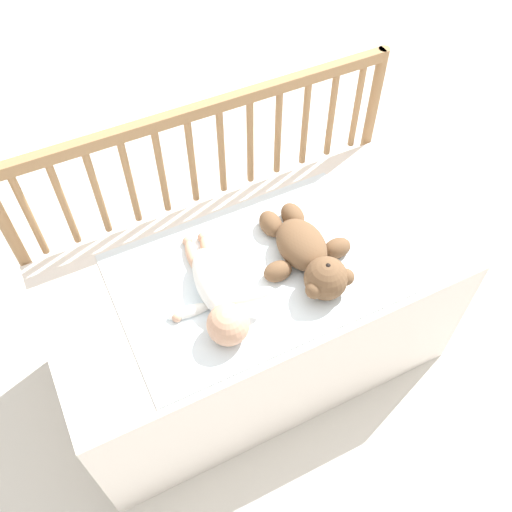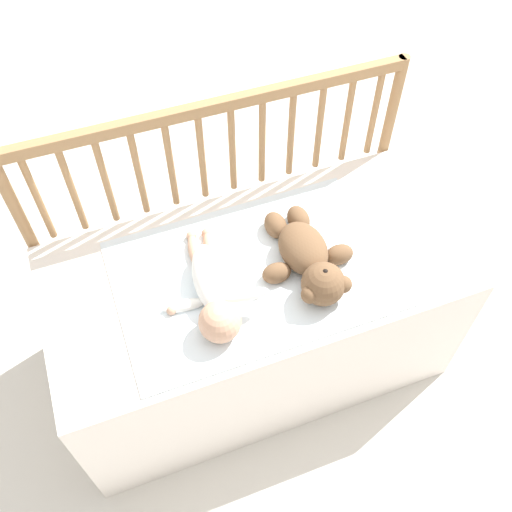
# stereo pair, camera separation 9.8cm
# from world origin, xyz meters

# --- Properties ---
(ground_plane) EXTENTS (12.00, 12.00, 0.00)m
(ground_plane) POSITION_xyz_m (0.00, 0.00, 0.00)
(ground_plane) COLOR silver
(crib_mattress) EXTENTS (1.24, 0.61, 0.55)m
(crib_mattress) POSITION_xyz_m (0.00, 0.00, 0.27)
(crib_mattress) COLOR white
(crib_mattress) RESTS_ON ground_plane
(crib_rail) EXTENTS (1.24, 0.04, 0.90)m
(crib_rail) POSITION_xyz_m (-0.00, 0.33, 0.64)
(crib_rail) COLOR #997047
(crib_rail) RESTS_ON ground_plane
(blanket) EXTENTS (0.79, 0.53, 0.01)m
(blanket) POSITION_xyz_m (-0.02, -0.02, 0.55)
(blanket) COLOR white
(blanket) RESTS_ON crib_mattress
(teddy_bear) EXTENTS (0.28, 0.37, 0.13)m
(teddy_bear) POSITION_xyz_m (0.14, -0.06, 0.60)
(teddy_bear) COLOR brown
(teddy_bear) RESTS_ON crib_mattress
(baby) EXTENTS (0.28, 0.41, 0.11)m
(baby) POSITION_xyz_m (-0.15, -0.07, 0.60)
(baby) COLOR white
(baby) RESTS_ON crib_mattress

